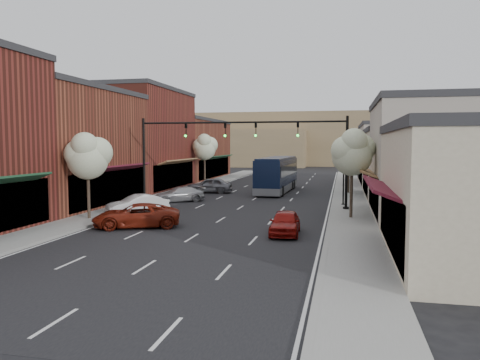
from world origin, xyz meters
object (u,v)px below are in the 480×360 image
Objects in this scene: parked_car_a at (136,216)px; coach_bus at (277,174)px; signal_mast_left at (172,148)px; parked_car_d at (209,185)px; parked_car_c at (179,194)px; tree_right_far at (349,154)px; lamp_post_near at (344,169)px; tree_left_near at (88,155)px; parked_car_b at (138,205)px; red_hatchback at (285,223)px; tree_left_far at (205,147)px; lamp_post_far at (344,161)px; tree_right_near at (353,152)px; signal_mast_right at (314,148)px.

coach_bus is at bearing 143.49° from parked_car_a.
coach_bus is at bearing 61.48° from signal_mast_left.
signal_mast_left reaches higher than parked_car_d.
coach_bus is 2.70× the size of parked_car_c.
tree_right_far is 1.25× the size of parked_car_c.
lamp_post_near is 13.94m from parked_car_c.
signal_mast_left reaches higher than tree_left_near.
lamp_post_near is 1.03× the size of parked_car_b.
parked_car_b is (-14.55, -17.16, -3.28)m from tree_right_far.
tree_left_near reaches higher than red_hatchback.
signal_mast_left is 18.14m from tree_left_far.
red_hatchback is at bearing 20.01° from parked_car_b.
tree_left_near reaches higher than parked_car_d.
coach_bus is at bearing 123.84° from lamp_post_near.
signal_mast_left is 1.51× the size of tree_right_far.
parked_car_b is (-10.90, 4.78, 0.05)m from red_hatchback.
lamp_post_far is 22.36m from parked_car_c.
tree_right_near is 16.01m from tree_right_far.
signal_mast_left is 14.55m from tree_right_near.
coach_bus is at bearing 102.69° from parked_car_d.
parked_car_b is at bearing -179.00° from parked_car_a.
tree_right_far is 1.22× the size of lamp_post_far.
tree_left_far is (-13.87, 17.95, -0.02)m from signal_mast_right.
coach_bus is at bearing 65.38° from tree_left_near.
signal_mast_right is 1.89× the size of parked_car_c.
coach_bus is (-6.66, 9.94, -1.14)m from lamp_post_near.
signal_mast_left is 8.48m from tree_left_near.
tree_right_far reaches higher than parked_car_a.
parked_car_a is (-12.55, -21.66, -3.28)m from tree_right_far.
tree_right_near reaches higher than lamp_post_far.
tree_left_near is 5.61m from parked_car_a.
tree_right_near is 1.37× the size of parked_car_c.
tree_left_far is at bearing 127.71° from signal_mast_right.
lamp_post_far is at bearing 50.57° from coach_bus.
tree_left_far is 1.20× the size of parked_car_a.
lamp_post_far reaches higher than coach_bus.
tree_left_near is at bearing 168.79° from red_hatchback.
parked_car_a is 12.35m from parked_car_c.
parked_car_a is at bearing -26.48° from parked_car_c.
signal_mast_right is 12.27m from tree_right_far.
tree_right_far is at bearing 93.41° from parked_car_b.
signal_mast_left is 14.90m from red_hatchback.
parked_car_c is at bearing -128.15° from lamp_post_far.
lamp_post_far is at bearing 104.66° from parked_car_b.
signal_mast_left is 2.12× the size of red_hatchback.
coach_bus is at bearing 96.32° from red_hatchback.
signal_mast_right is 4.89m from tree_right_near.
signal_mast_left is 1.61× the size of parked_car_a.
coach_bus is (9.39, 20.49, -2.36)m from tree_left_near.
signal_mast_right is 10.79m from red_hatchback.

